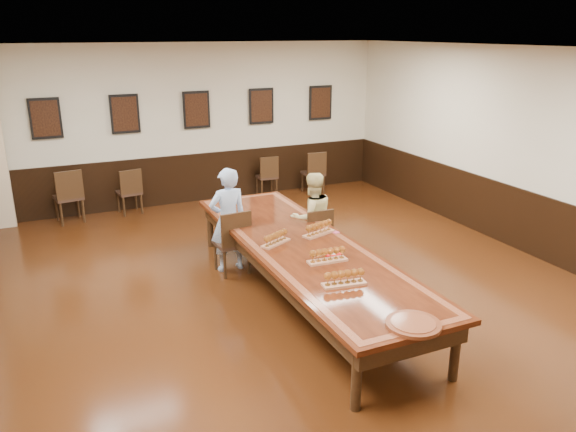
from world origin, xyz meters
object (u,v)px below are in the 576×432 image
spare_chair_b (129,191)px  conference_table (304,255)px  spare_chair_a (68,195)px  spare_chair_c (267,175)px  chair_woman (315,235)px  spare_chair_d (313,172)px  person_man (228,220)px  chair_man (231,241)px  carved_platter (413,324)px  person_woman (312,218)px

spare_chair_b → conference_table: spare_chair_b is taller
spare_chair_a → conference_table: size_ratio=0.20×
spare_chair_c → chair_woman: bearing=81.8°
spare_chair_a → spare_chair_b: 1.11m
spare_chair_a → spare_chair_d: (5.03, -0.10, -0.04)m
spare_chair_d → person_man: bearing=50.6°
spare_chair_a → spare_chair_d: size_ratio=1.09×
chair_man → spare_chair_d: (3.03, 3.34, -0.02)m
spare_chair_d → spare_chair_a: bearing=2.7°
spare_chair_d → person_man: (-3.03, -3.23, 0.31)m
spare_chair_b → person_man: size_ratio=0.58×
chair_man → spare_chair_c: chair_man is taller
spare_chair_c → carved_platter: (-1.41, -7.11, 0.33)m
spare_chair_a → carved_platter: 7.44m
chair_woman → person_woman: size_ratio=0.64×
conference_table → person_man: bearing=114.8°
spare_chair_a → spare_chair_b: bearing=174.6°
spare_chair_d → carved_platter: size_ratio=1.52×
spare_chair_a → spare_chair_c: bearing=173.2°
chair_man → spare_chair_b: 3.62m
chair_woman → conference_table: bearing=57.1°
spare_chair_c → spare_chair_d: size_ratio=0.94×
person_man → carved_platter: person_man is taller
chair_man → chair_woman: 1.27m
spare_chair_c → person_man: size_ratio=0.56×
spare_chair_d → spare_chair_c: bearing=-10.7°
spare_chair_c → carved_platter: spare_chair_c is taller
person_woman → conference_table: (-0.66, -1.08, -0.09)m
person_woman → conference_table: person_woman is taller
chair_man → person_woman: size_ratio=0.69×
spare_chair_a → person_woman: person_woman is taller
chair_woman → spare_chair_a: (-3.26, 3.65, 0.06)m
spare_chair_b → spare_chair_c: (2.93, 0.09, -0.01)m
spare_chair_d → person_woman: bearing=66.7°
spare_chair_c → chair_man: bearing=63.8°
spare_chair_d → conference_table: spare_chair_d is taller
spare_chair_a → chair_woman: bearing=122.8°
spare_chair_d → conference_table: bearing=65.6°
spare_chair_a → spare_chair_b: spare_chair_a is taller
chair_man → conference_table: size_ratio=0.20×
chair_woman → spare_chair_b: spare_chair_b is taller
chair_man → chair_woman: chair_man is taller
spare_chair_b → conference_table: bearing=99.2°
spare_chair_b → spare_chair_c: bearing=173.3°
chair_woman → spare_chair_b: size_ratio=1.00×
conference_table → spare_chair_a: bearing=119.3°
person_woman → conference_table: size_ratio=0.28×
chair_woman → spare_chair_c: chair_woman is taller
spare_chair_d → person_woman: (-1.77, -3.45, 0.24)m
chair_woman → spare_chair_d: bearing=-115.5°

